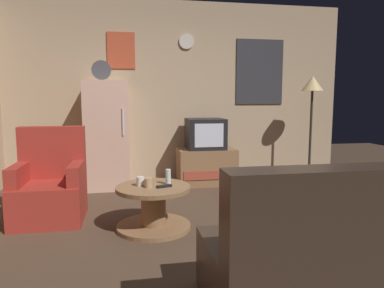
# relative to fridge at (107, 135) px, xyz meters

# --- Properties ---
(ground_plane) EXTENTS (12.00, 12.00, 0.00)m
(ground_plane) POSITION_rel_fridge_xyz_m (1.04, -2.10, -0.75)
(ground_plane) COLOR #4C3828
(wall_with_art) EXTENTS (5.20, 0.12, 2.70)m
(wall_with_art) POSITION_rel_fridge_xyz_m (1.05, 0.35, 0.60)
(wall_with_art) COLOR tan
(wall_with_art) RESTS_ON ground_plane
(fridge) EXTENTS (0.60, 0.62, 1.77)m
(fridge) POSITION_rel_fridge_xyz_m (0.00, 0.00, 0.00)
(fridge) COLOR beige
(fridge) RESTS_ON ground_plane
(tv_stand) EXTENTS (0.84, 0.53, 0.53)m
(tv_stand) POSITION_rel_fridge_xyz_m (1.42, -0.04, -0.49)
(tv_stand) COLOR #8E6642
(tv_stand) RESTS_ON ground_plane
(crt_tv) EXTENTS (0.54, 0.51, 0.44)m
(crt_tv) POSITION_rel_fridge_xyz_m (1.40, -0.04, -0.01)
(crt_tv) COLOR black
(crt_tv) RESTS_ON tv_stand
(standing_lamp) EXTENTS (0.32, 0.32, 1.59)m
(standing_lamp) POSITION_rel_fridge_xyz_m (2.97, -0.21, 0.60)
(standing_lamp) COLOR #332D28
(standing_lamp) RESTS_ON ground_plane
(coffee_table) EXTENTS (0.72, 0.72, 0.42)m
(coffee_table) POSITION_rel_fridge_xyz_m (0.51, -1.76, -0.54)
(coffee_table) COLOR #8E6642
(coffee_table) RESTS_ON ground_plane
(wine_glass) EXTENTS (0.05, 0.05, 0.15)m
(wine_glass) POSITION_rel_fridge_xyz_m (0.66, -1.71, -0.26)
(wine_glass) COLOR silver
(wine_glass) RESTS_ON coffee_table
(mug_ceramic_white) EXTENTS (0.08, 0.08, 0.09)m
(mug_ceramic_white) POSITION_rel_fridge_xyz_m (0.39, -1.73, -0.29)
(mug_ceramic_white) COLOR silver
(mug_ceramic_white) RESTS_ON coffee_table
(mug_ceramic_tan) EXTENTS (0.08, 0.08, 0.09)m
(mug_ceramic_tan) POSITION_rel_fridge_xyz_m (0.47, -1.80, -0.29)
(mug_ceramic_tan) COLOR tan
(mug_ceramic_tan) RESTS_ON coffee_table
(remote_control) EXTENTS (0.16, 0.09, 0.02)m
(remote_control) POSITION_rel_fridge_xyz_m (0.61, -1.82, -0.32)
(remote_control) COLOR black
(remote_control) RESTS_ON coffee_table
(armchair) EXTENTS (0.68, 0.68, 0.96)m
(armchair) POSITION_rel_fridge_xyz_m (-0.53, -1.28, -0.42)
(armchair) COLOR #A52D23
(armchair) RESTS_ON ground_plane
(couch) EXTENTS (1.70, 0.80, 0.92)m
(couch) POSITION_rel_fridge_xyz_m (1.58, -3.31, -0.44)
(couch) COLOR #38281E
(couch) RESTS_ON ground_plane
(book_stack) EXTENTS (0.21, 0.17, 0.14)m
(book_stack) POSITION_rel_fridge_xyz_m (2.07, -0.15, -0.68)
(book_stack) COLOR #7994A9
(book_stack) RESTS_ON ground_plane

